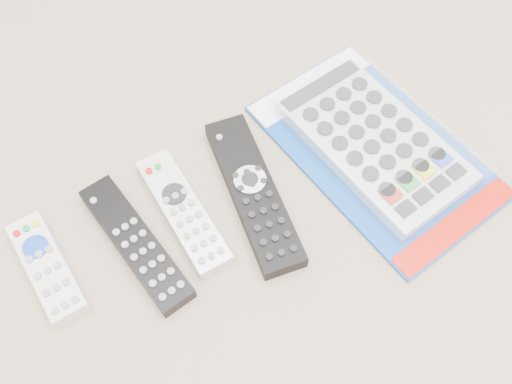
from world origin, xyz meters
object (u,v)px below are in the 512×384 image
remote_large_black (254,193)px  remote_small_grey (47,267)px  jumbo_remote_packaged (375,141)px  remote_slim_black (136,243)px  remote_silver_dvd (183,211)px

remote_large_black → remote_small_grey: bearing=-177.8°
remote_large_black → jumbo_remote_packaged: (0.18, -0.02, 0.01)m
remote_small_grey → remote_large_black: (0.26, -0.04, 0.00)m
remote_slim_black → remote_large_black: remote_large_black is taller
remote_slim_black → jumbo_remote_packaged: jumbo_remote_packaged is taller
remote_small_grey → remote_large_black: bearing=-10.7°
remote_small_grey → jumbo_remote_packaged: jumbo_remote_packaged is taller
remote_slim_black → remote_large_black: 0.16m
remote_slim_black → jumbo_remote_packaged: 0.34m
remote_large_black → jumbo_remote_packaged: 0.18m
remote_small_grey → remote_silver_dvd: 0.18m
remote_small_grey → remote_slim_black: bearing=-16.4°
remote_slim_black → remote_silver_dvd: bearing=1.7°
remote_slim_black → jumbo_remote_packaged: bearing=-11.9°
remote_silver_dvd → remote_large_black: size_ratio=0.77×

